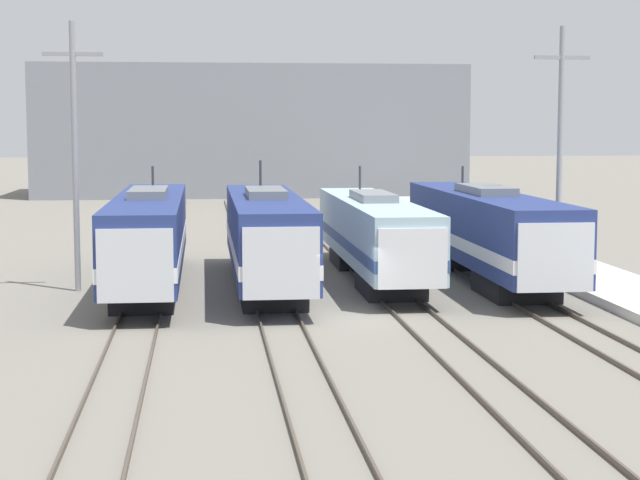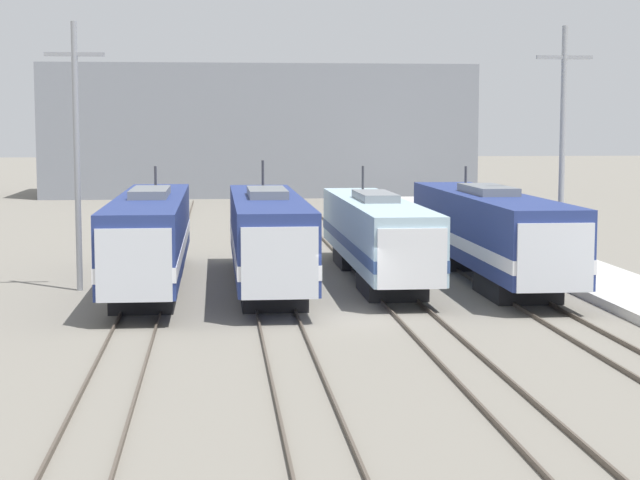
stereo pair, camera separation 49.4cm
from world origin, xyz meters
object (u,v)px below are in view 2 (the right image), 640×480
catenary_tower_left (77,149)px  catenary_tower_right (562,148)px  locomotive_center_left (268,238)px  locomotive_far_right (490,233)px  locomotive_far_left (150,238)px  locomotive_center_right (376,235)px

catenary_tower_left → catenary_tower_right: size_ratio=1.00×
locomotive_center_left → catenary_tower_left: (-7.94, 0.42, 3.77)m
locomotive_center_left → locomotive_far_right: (9.95, 1.29, -0.00)m
locomotive_far_left → catenary_tower_right: size_ratio=1.73×
locomotive_center_left → catenary_tower_right: catenary_tower_right is taller
catenary_tower_right → locomotive_far_left: bearing=179.4°
locomotive_center_left → catenary_tower_left: size_ratio=1.62×
locomotive_center_left → catenary_tower_right: (12.88, 0.42, 3.77)m
catenary_tower_right → catenary_tower_left: bearing=180.0°
locomotive_center_left → locomotive_far_left: bearing=173.1°
locomotive_far_left → locomotive_far_right: bearing=2.6°
locomotive_center_right → locomotive_far_right: size_ratio=0.95×
catenary_tower_left → catenary_tower_right: same height
locomotive_center_right → catenary_tower_left: catenary_tower_left is taller
locomotive_center_right → locomotive_far_right: locomotive_center_right is taller
catenary_tower_right → locomotive_center_right: bearing=167.7°
locomotive_center_left → catenary_tower_left: 8.80m
locomotive_far_left → catenary_tower_left: size_ratio=1.73×
catenary_tower_left → locomotive_far_right: bearing=2.8°
locomotive_far_left → catenary_tower_right: (17.86, -0.19, 3.76)m
locomotive_far_right → catenary_tower_right: catenary_tower_right is taller
locomotive_far_left → catenary_tower_left: catenary_tower_left is taller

